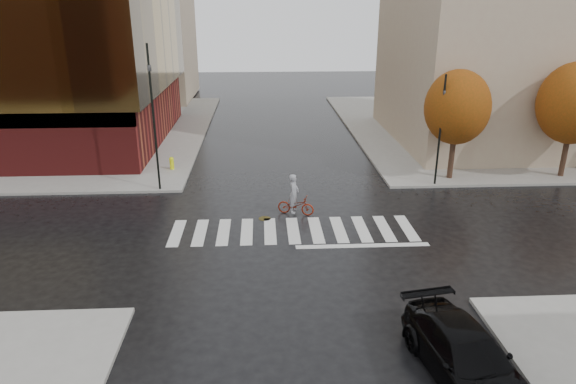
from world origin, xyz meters
name	(u,v)px	position (x,y,z in m)	size (l,w,h in m)	color
ground	(294,235)	(0.00, 0.00, 0.00)	(120.00, 120.00, 0.00)	black
sidewalk_nw	(25,132)	(-21.00, 21.00, 0.07)	(30.00, 30.00, 0.15)	gray
sidewalk_ne	(519,126)	(21.00, 21.00, 0.07)	(30.00, 30.00, 0.15)	gray
crosswalk	(293,230)	(0.00, 0.50, 0.01)	(12.00, 3.00, 0.01)	silver
building_ne_tan	(511,18)	(17.00, 17.00, 9.15)	(16.00, 16.00, 18.00)	tan
building_nw_far	(121,3)	(-16.00, 37.00, 10.15)	(14.00, 12.00, 20.00)	tan
tree_ne_a	(457,107)	(10.00, 7.40, 4.46)	(3.80, 3.80, 6.50)	#322216
tree_ne_b	(574,103)	(17.00, 7.40, 4.62)	(4.20, 4.20, 6.89)	#322216
sedan	(466,357)	(4.26, -9.98, 0.76)	(2.12, 5.22, 1.51)	black
cyclist	(295,201)	(0.22, 2.50, 0.73)	(2.00, 1.23, 2.14)	maroon
traffic_light_nw	(153,108)	(-7.30, 6.30, 4.84)	(0.25, 0.22, 8.07)	black
traffic_light_ne	(441,125)	(8.75, 6.34, 3.68)	(0.15, 0.17, 6.36)	black
fire_hydrant	(172,162)	(-7.19, 10.00, 0.60)	(0.29, 0.29, 0.81)	#ECF80E
manhole	(265,218)	(-1.34, 2.00, 0.01)	(0.62, 0.62, 0.01)	#483F1A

